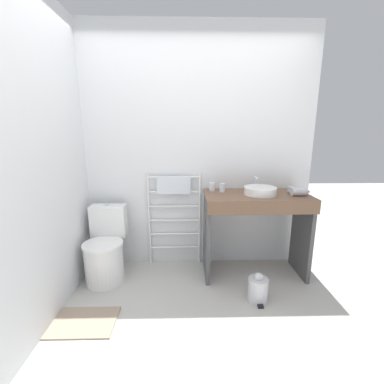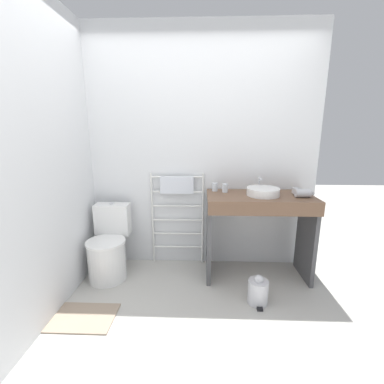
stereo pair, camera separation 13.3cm
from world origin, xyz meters
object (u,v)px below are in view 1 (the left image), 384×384
(cup_near_wall, at_px, (212,187))
(cup_near_edge, at_px, (222,188))
(toilet, at_px, (105,251))
(sink_basin, at_px, (260,191))
(hair_dryer, at_px, (299,191))
(trash_bin, at_px, (258,289))
(towel_radiator, at_px, (174,201))

(cup_near_wall, xyz_separation_m, cup_near_edge, (0.10, -0.05, 0.00))
(toilet, bearing_deg, cup_near_wall, 11.43)
(sink_basin, relative_size, hair_dryer, 1.73)
(toilet, height_order, trash_bin, toilet)
(cup_near_wall, bearing_deg, hair_dryer, -15.25)
(toilet, distance_m, hair_dryer, 2.07)
(toilet, bearing_deg, sink_basin, 1.64)
(cup_near_edge, bearing_deg, hair_dryer, -13.34)
(toilet, height_order, cup_near_wall, cup_near_wall)
(towel_radiator, relative_size, hair_dryer, 5.71)
(toilet, xyz_separation_m, sink_basin, (1.60, 0.05, 0.63))
(trash_bin, bearing_deg, cup_near_edge, 115.00)
(toilet, xyz_separation_m, cup_near_wall, (1.13, 0.23, 0.64))
(towel_radiator, distance_m, sink_basin, 0.94)
(hair_dryer, bearing_deg, towel_radiator, 166.19)
(cup_near_edge, xyz_separation_m, trash_bin, (0.27, -0.58, -0.82))
(sink_basin, xyz_separation_m, cup_near_edge, (-0.37, 0.13, 0.00))
(toilet, distance_m, trash_bin, 1.56)
(toilet, xyz_separation_m, cup_near_edge, (1.23, 0.17, 0.64))
(towel_radiator, bearing_deg, cup_near_edge, -14.49)
(towel_radiator, xyz_separation_m, hair_dryer, (1.26, -0.31, 0.18))
(towel_radiator, bearing_deg, trash_bin, -42.06)
(cup_near_edge, bearing_deg, toilet, -172.01)
(towel_radiator, height_order, sink_basin, towel_radiator)
(toilet, bearing_deg, cup_near_edge, 7.99)
(sink_basin, bearing_deg, cup_near_edge, 161.00)
(towel_radiator, height_order, cup_near_wall, towel_radiator)
(toilet, height_order, sink_basin, sink_basin)
(hair_dryer, bearing_deg, cup_near_edge, 166.66)
(sink_basin, height_order, trash_bin, sink_basin)
(cup_near_wall, bearing_deg, toilet, -168.57)
(cup_near_wall, height_order, hair_dryer, cup_near_wall)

